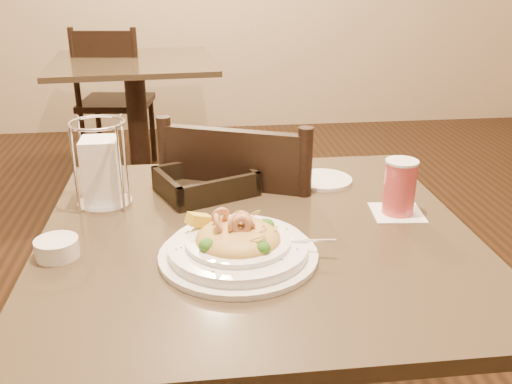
{
  "coord_description": "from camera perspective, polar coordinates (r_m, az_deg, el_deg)",
  "views": [
    {
      "loc": [
        -0.13,
        -1.08,
        1.29
      ],
      "look_at": [
        0.0,
        0.02,
        0.84
      ],
      "focal_mm": 40.0,
      "sensor_mm": 36.0,
      "label": 1
    }
  ],
  "objects": [
    {
      "name": "napkin_caddy",
      "position": [
        1.35,
        -15.19,
        2.2
      ],
      "size": [
        0.13,
        0.13,
        0.2
      ],
      "rotation": [
        0.0,
        0.0,
        -0.33
      ],
      "color": "silver",
      "rests_on": "main_table"
    },
    {
      "name": "dining_chair_far",
      "position": [
        3.69,
        -14.03,
        9.21
      ],
      "size": [
        0.47,
        0.47,
        0.93
      ],
      "rotation": [
        0.0,
        0.0,
        3.02
      ],
      "color": "black",
      "rests_on": "ground"
    },
    {
      "name": "bread_basket",
      "position": [
        1.4,
        -5.04,
        0.78
      ],
      "size": [
        0.27,
        0.24,
        0.06
      ],
      "rotation": [
        0.0,
        0.0,
        0.4
      ],
      "color": "black",
      "rests_on": "main_table"
    },
    {
      "name": "drink_glass",
      "position": [
        1.3,
        14.16,
        0.43
      ],
      "size": [
        0.12,
        0.12,
        0.13
      ],
      "rotation": [
        0.0,
        0.0,
        -0.1
      ],
      "color": "white",
      "rests_on": "main_table"
    },
    {
      "name": "side_plate",
      "position": [
        1.48,
        6.72,
        1.21
      ],
      "size": [
        0.19,
        0.19,
        0.01
      ],
      "primitive_type": "cylinder",
      "rotation": [
        0.0,
        0.0,
        -0.31
      ],
      "color": "white",
      "rests_on": "main_table"
    },
    {
      "name": "main_table",
      "position": [
        1.33,
        0.1,
        -13.22
      ],
      "size": [
        0.9,
        0.9,
        0.76
      ],
      "color": "black",
      "rests_on": "ground"
    },
    {
      "name": "dining_chair_near",
      "position": [
        1.66,
        -0.78,
        -6.4
      ],
      "size": [
        0.55,
        0.55,
        0.93
      ],
      "rotation": [
        0.0,
        0.0,
        2.75
      ],
      "color": "black",
      "rests_on": "ground"
    },
    {
      "name": "background_table",
      "position": [
        3.43,
        -11.89,
        8.82
      ],
      "size": [
        0.96,
        0.96,
        0.76
      ],
      "rotation": [
        0.0,
        0.0,
        0.07
      ],
      "color": "black",
      "rests_on": "ground"
    },
    {
      "name": "butter_ramekin",
      "position": [
        1.16,
        -19.29,
        -5.31
      ],
      "size": [
        0.1,
        0.1,
        0.04
      ],
      "primitive_type": "cylinder",
      "rotation": [
        0.0,
        0.0,
        -0.29
      ],
      "color": "white",
      "rests_on": "main_table"
    },
    {
      "name": "pasta_bowl",
      "position": [
        1.09,
        -1.81,
        -5.3
      ],
      "size": [
        0.34,
        0.31,
        0.1
      ],
      "rotation": [
        0.0,
        0.0,
        -0.37
      ],
      "color": "white",
      "rests_on": "main_table"
    }
  ]
}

